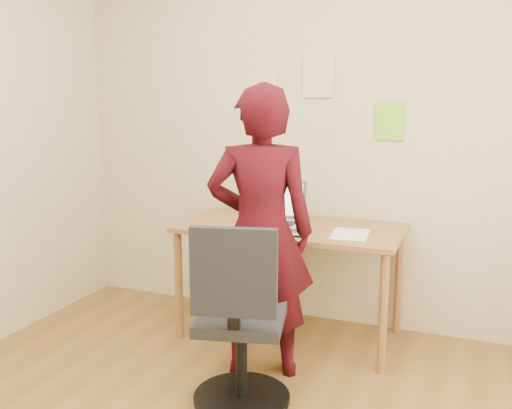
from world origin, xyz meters
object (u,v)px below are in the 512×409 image
at_px(desk, 290,239).
at_px(laptop, 275,215).
at_px(person, 261,233).
at_px(phone, 302,234).
at_px(office_chair, 239,330).

bearing_deg(desk, laptop, 163.37).
height_order(laptop, person, person).
distance_m(laptop, phone, 0.36).
bearing_deg(office_chair, phone, 68.72).
xyz_separation_m(laptop, person, (0.12, -0.55, 0.02)).
bearing_deg(office_chair, laptop, 86.08).
xyz_separation_m(laptop, phone, (0.26, -0.25, -0.05)).
height_order(desk, laptop, laptop).
bearing_deg(phone, laptop, 138.75).
xyz_separation_m(phone, person, (-0.14, -0.31, 0.07)).
distance_m(laptop, office_chair, 1.05).
height_order(desk, person, person).
xyz_separation_m(desk, office_chair, (0.05, -0.92, -0.24)).
distance_m(desk, person, 0.54).
distance_m(laptop, person, 0.56).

